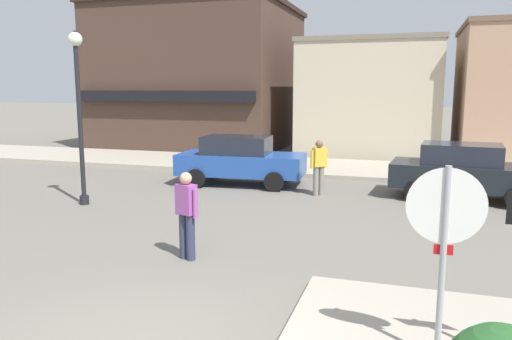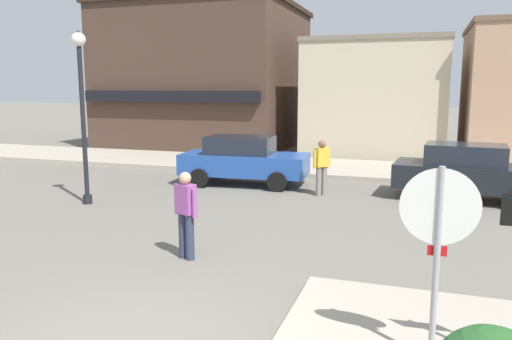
{
  "view_description": "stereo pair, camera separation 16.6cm",
  "coord_description": "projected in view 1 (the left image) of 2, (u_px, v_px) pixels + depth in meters",
  "views": [
    {
      "loc": [
        3.11,
        -4.69,
        3.1
      ],
      "look_at": [
        0.22,
        4.5,
        1.5
      ],
      "focal_mm": 35.0,
      "sensor_mm": 36.0,
      "label": 1
    },
    {
      "loc": [
        3.27,
        -4.64,
        3.1
      ],
      "look_at": [
        0.22,
        4.5,
        1.5
      ],
      "focal_mm": 35.0,
      "sensor_mm": 36.0,
      "label": 2
    }
  ],
  "objects": [
    {
      "name": "kerb_far",
      "position": [
        325.0,
        168.0,
        18.99
      ],
      "size": [
        80.0,
        4.0,
        0.15
      ],
      "primitive_type": "cube",
      "color": "#A89E8C",
      "rests_on": "ground"
    },
    {
      "name": "stop_sign",
      "position": [
        444.0,
        239.0,
        5.29
      ],
      "size": [
        0.82,
        0.08,
        2.3
      ],
      "color": "#9E9EA3",
      "rests_on": "ground"
    },
    {
      "name": "lamp_post",
      "position": [
        78.0,
        93.0,
        12.89
      ],
      "size": [
        0.36,
        0.36,
        4.54
      ],
      "color": "black",
      "rests_on": "ground"
    },
    {
      "name": "parked_car_nearest",
      "position": [
        240.0,
        160.0,
        15.98
      ],
      "size": [
        4.12,
        2.11,
        1.56
      ],
      "color": "#234C9E",
      "rests_on": "ground"
    },
    {
      "name": "parked_car_second",
      "position": [
        465.0,
        171.0,
        13.84
      ],
      "size": [
        4.13,
        2.14,
        1.56
      ],
      "color": "black",
      "rests_on": "ground"
    },
    {
      "name": "pedestrian_crossing_near",
      "position": [
        319.0,
        166.0,
        14.35
      ],
      "size": [
        0.48,
        0.43,
        1.61
      ],
      "color": "gray",
      "rests_on": "ground"
    },
    {
      "name": "pedestrian_crossing_far",
      "position": [
        187.0,
        213.0,
        8.98
      ],
      "size": [
        0.55,
        0.33,
        1.61
      ],
      "color": "#2D334C",
      "rests_on": "ground"
    },
    {
      "name": "building_corner_shop",
      "position": [
        202.0,
        77.0,
        26.62
      ],
      "size": [
        9.45,
        9.09,
        7.29
      ],
      "color": "#473328",
      "rests_on": "ground"
    },
    {
      "name": "building_storefront_left_near",
      "position": [
        371.0,
        98.0,
        23.41
      ],
      "size": [
        6.26,
        5.85,
        5.23
      ],
      "color": "beige",
      "rests_on": "ground"
    }
  ]
}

